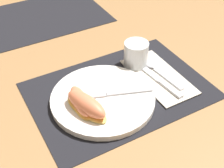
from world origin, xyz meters
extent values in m
plane|color=#A37547|center=(0.00, 0.00, 0.00)|extent=(3.00, 3.00, 0.00)
cube|color=black|center=(0.00, 0.00, 0.00)|extent=(0.48, 0.33, 0.00)
cube|color=black|center=(-0.05, 0.50, 0.00)|extent=(0.48, 0.33, 0.00)
cylinder|color=white|center=(-0.06, -0.02, 0.01)|extent=(0.27, 0.27, 0.02)
cylinder|color=silver|center=(0.10, 0.07, 0.04)|extent=(0.07, 0.07, 0.08)
cylinder|color=orange|center=(0.10, 0.07, 0.01)|extent=(0.06, 0.06, 0.02)
cube|color=silver|center=(0.12, -0.01, 0.01)|extent=(0.12, 0.23, 0.00)
cube|color=#BCBCC1|center=(0.12, -0.07, 0.01)|extent=(0.02, 0.08, 0.01)
cube|color=#BCBCC1|center=(0.11, 0.03, 0.01)|extent=(0.03, 0.13, 0.01)
cube|color=#BCBCC1|center=(0.14, -0.03, 0.01)|extent=(0.03, 0.11, 0.01)
ellipsoid|color=#BCBCC1|center=(0.13, 0.05, 0.01)|extent=(0.04, 0.06, 0.01)
cube|color=#BCBCC1|center=(0.01, -0.04, 0.02)|extent=(0.12, 0.05, 0.00)
cube|color=#BCBCC1|center=(-0.08, 0.00, 0.02)|extent=(0.08, 0.05, 0.00)
ellipsoid|color=#F7C656|center=(-0.12, -0.02, 0.02)|extent=(0.05, 0.12, 0.01)
ellipsoid|color=#F4845B|center=(-0.12, -0.02, 0.04)|extent=(0.05, 0.12, 0.03)
ellipsoid|color=#F7C656|center=(-0.12, -0.04, 0.02)|extent=(0.09, 0.14, 0.01)
ellipsoid|color=#F4845B|center=(-0.12, -0.04, 0.04)|extent=(0.08, 0.13, 0.05)
camera|label=1|loc=(-0.33, -0.55, 0.56)|focal=50.00mm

